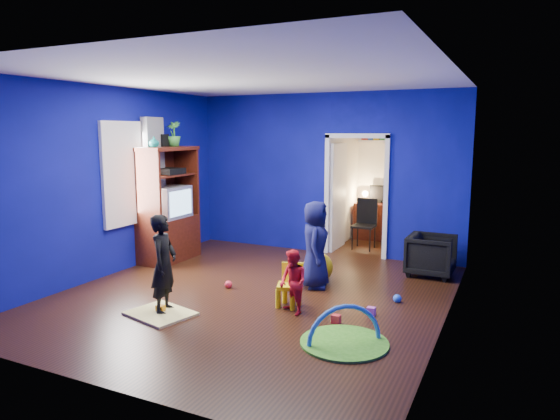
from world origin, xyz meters
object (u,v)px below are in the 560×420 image
at_px(armchair, 431,255).
at_px(child_black, 164,264).
at_px(play_mat, 344,343).
at_px(kid_chair, 289,288).
at_px(vase, 154,142).
at_px(hopper_ball, 318,267).
at_px(child_navy, 315,245).
at_px(study_desk, 377,221).
at_px(folding_chair, 364,225).
at_px(crt_tv, 170,202).
at_px(tv_armoire, 168,204).
at_px(toddler_red, 293,282).

bearing_deg(armchair, child_black, 139.88).
bearing_deg(play_mat, kid_chair, 142.17).
height_order(vase, hopper_ball, vase).
height_order(child_black, child_navy, child_navy).
distance_m(study_desk, folding_chair, 0.96).
bearing_deg(child_navy, child_black, 126.48).
height_order(armchair, hopper_ball, armchair).
bearing_deg(vase, study_desk, 51.23).
bearing_deg(folding_chair, crt_tv, -141.01).
bearing_deg(study_desk, armchair, -57.13).
xyz_separation_m(armchair, hopper_ball, (-1.46, -1.07, -0.10)).
bearing_deg(child_navy, vase, 72.38).
xyz_separation_m(tv_armoire, hopper_ball, (2.80, -0.09, -0.76)).
distance_m(child_navy, toddler_red, 1.13).
distance_m(armchair, toddler_red, 2.73).
distance_m(tv_armoire, play_mat, 4.45).
bearing_deg(armchair, child_navy, 134.56).
xyz_separation_m(armchair, play_mat, (-0.41, -3.00, -0.31)).
bearing_deg(tv_armoire, play_mat, -27.68).
bearing_deg(study_desk, vase, -128.77).
xyz_separation_m(armchair, child_black, (-2.71, -3.06, 0.29)).
xyz_separation_m(child_black, crt_tv, (-1.51, 2.08, 0.41)).
bearing_deg(crt_tv, child_navy, -6.91).
bearing_deg(toddler_red, armchair, 96.69).
bearing_deg(crt_tv, tv_armoire, 180.00).
relative_size(hopper_ball, play_mat, 0.48).
xyz_separation_m(child_black, study_desk, (1.27, 5.29, -0.24)).
height_order(tv_armoire, play_mat, tv_armoire).
bearing_deg(child_black, armchair, -56.57).
distance_m(child_black, crt_tv, 2.60).
relative_size(armchair, study_desk, 0.80).
bearing_deg(play_mat, child_navy, 120.73).
distance_m(armchair, crt_tv, 4.39).
xyz_separation_m(hopper_ball, play_mat, (1.05, -1.93, -0.21)).
distance_m(armchair, play_mat, 3.04).
xyz_separation_m(armchair, study_desk, (-1.44, 2.23, 0.05)).
bearing_deg(study_desk, child_navy, -89.51).
bearing_deg(hopper_ball, study_desk, 89.66).
height_order(toddler_red, study_desk, toddler_red).
bearing_deg(armchair, folding_chair, 49.97).
relative_size(tv_armoire, kid_chair, 3.92).
relative_size(child_navy, folding_chair, 1.36).
bearing_deg(child_black, crt_tv, 20.87).
bearing_deg(tv_armoire, kid_chair, -23.54).
bearing_deg(hopper_ball, tv_armoire, 178.14).
height_order(child_navy, folding_chair, child_navy).
distance_m(child_black, tv_armoire, 2.62).
xyz_separation_m(armchair, crt_tv, (-4.22, -0.98, 0.70)).
xyz_separation_m(crt_tv, kid_chair, (2.80, -1.24, -0.77)).
bearing_deg(vase, toddler_red, -20.83).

